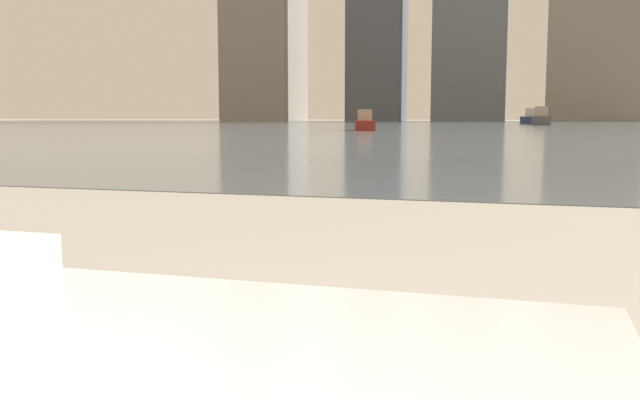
{
  "coord_description": "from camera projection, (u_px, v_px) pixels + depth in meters",
  "views": [
    {
      "loc": [
        0.79,
        -0.14,
        0.86
      ],
      "look_at": [
        0.08,
        2.21,
        0.56
      ],
      "focal_mm": 40.0,
      "sensor_mm": 36.0,
      "label": 1
    }
  ],
  "objects": [
    {
      "name": "harbor_water",
      "position": [
        526.0,
        126.0,
        59.39
      ],
      "size": [
        180.0,
        110.0,
        0.01
      ],
      "color": "slate",
      "rests_on": "ground_plane"
    },
    {
      "name": "harbor_boat_1",
      "position": [
        532.0,
        118.0,
        75.5
      ],
      "size": [
        2.6,
        4.65,
        1.65
      ],
      "color": "navy",
      "rests_on": "harbor_water"
    },
    {
      "name": "harbor_boat_3",
      "position": [
        365.0,
        123.0,
        41.55
      ],
      "size": [
        1.9,
        3.42,
        1.22
      ],
      "color": "maroon",
      "rests_on": "harbor_water"
    },
    {
      "name": "harbor_boat_0",
      "position": [
        541.0,
        118.0,
        66.28
      ],
      "size": [
        1.71,
        4.62,
        1.72
      ],
      "color": "#4C4C51",
      "rests_on": "harbor_water"
    }
  ]
}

